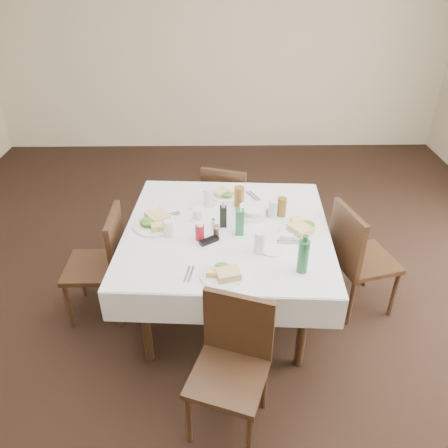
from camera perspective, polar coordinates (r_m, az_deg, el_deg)
name	(u,v)px	position (r m, az deg, el deg)	size (l,w,h in m)	color
ground_plane	(224,318)	(3.43, -0.05, -12.22)	(7.00, 7.00, 0.00)	black
room_shell	(223,95)	(2.55, -0.07, 16.47)	(6.04, 7.04, 2.80)	beige
dining_table	(227,237)	(3.08, 0.38, -1.69)	(1.50, 1.50, 0.76)	black
chair_north	(226,202)	(3.93, 0.30, 2.89)	(0.49, 0.49, 0.83)	black
chair_south	(233,357)	(2.53, 1.15, -16.95)	(0.51, 0.51, 0.85)	black
chair_east	(356,254)	(3.36, 16.86, -3.75)	(0.51, 0.51, 0.89)	black
chair_west	(104,259)	(3.30, -15.35, -4.39)	(0.42, 0.42, 0.87)	black
meal_north	(225,194)	(3.42, 0.11, 3.94)	(0.23, 0.23, 0.05)	white
meal_south	(223,273)	(2.59, -0.14, -6.45)	(0.26, 0.26, 0.06)	white
meal_east	(301,228)	(3.04, 10.03, -0.47)	(0.29, 0.29, 0.06)	white
meal_west	(155,222)	(3.09, -9.00, 0.25)	(0.31, 0.31, 0.07)	white
side_plate_a	(198,206)	(3.30, -3.45, 2.42)	(0.14, 0.14, 0.01)	white
side_plate_b	(273,250)	(2.82, 6.37, -3.37)	(0.16, 0.16, 0.01)	white
water_n	(209,197)	(3.28, -1.99, 3.52)	(0.07, 0.07, 0.14)	silver
water_s	(260,242)	(2.77, 4.78, -2.34)	(0.08, 0.08, 0.15)	silver
water_e	(273,209)	(3.16, 6.43, 2.01)	(0.07, 0.07, 0.12)	silver
water_w	(168,229)	(2.94, -7.29, -0.59)	(0.06, 0.06, 0.12)	silver
iced_tea_a	(239,197)	(3.26, 2.00, 3.58)	(0.08, 0.08, 0.16)	brown
iced_tea_b	(282,207)	(3.17, 7.54, 2.24)	(0.07, 0.07, 0.14)	brown
bread_basket	(253,211)	(3.17, 3.76, 1.67)	(0.22, 0.22, 0.07)	silver
oil_cruet_dark	(223,216)	(3.01, -0.11, 1.12)	(0.05, 0.05, 0.20)	black
oil_cruet_green	(239,221)	(2.92, 2.04, 0.42)	(0.06, 0.06, 0.24)	#286E3F
ketchup_bottle	(200,232)	(2.89, -3.19, -1.03)	(0.06, 0.06, 0.13)	maroon
salt_shaker	(213,223)	(3.02, -1.45, 0.08)	(0.03, 0.03, 0.07)	white
pepper_shaker	(216,232)	(2.92, -1.04, -0.99)	(0.04, 0.04, 0.09)	#3B2F21
coffee_mug	(198,215)	(3.12, -3.44, 1.21)	(0.11, 0.11, 0.08)	white
sunglasses	(209,241)	(2.88, -1.96, -2.18)	(0.13, 0.11, 0.03)	black
green_bottle	(303,256)	(2.62, 10.32, -4.12)	(0.07, 0.07, 0.25)	#286E3F
sugar_caddy	(286,237)	(2.93, 8.16, -1.68)	(0.09, 0.07, 0.04)	white
cutlery_n	(253,196)	(3.43, 3.84, 3.65)	(0.11, 0.18, 0.01)	silver
cutlery_s	(189,274)	(2.62, -4.59, -6.58)	(0.06, 0.16, 0.01)	silver
cutlery_e	(290,242)	(2.91, 8.64, -2.39)	(0.18, 0.05, 0.01)	silver
cutlery_w	(168,215)	(3.20, -7.28, 1.17)	(0.18, 0.09, 0.01)	silver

